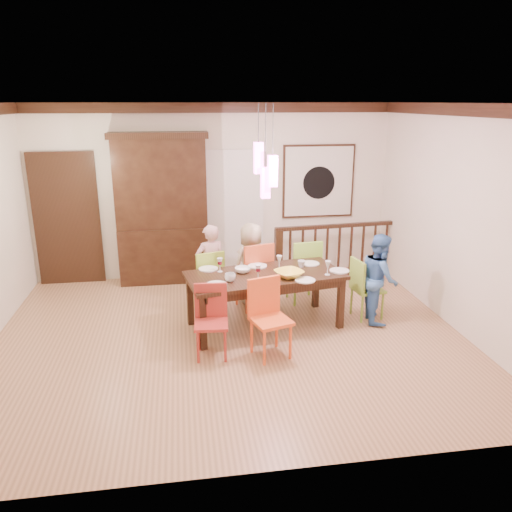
{
  "coord_description": "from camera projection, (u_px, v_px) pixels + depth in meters",
  "views": [
    {
      "loc": [
        -0.56,
        -5.84,
        2.93
      ],
      "look_at": [
        0.4,
        0.41,
        0.95
      ],
      "focal_mm": 35.0,
      "sensor_mm": 36.0,
      "label": 1
    }
  ],
  "objects": [
    {
      "name": "painting",
      "position": [
        318.0,
        181.0,
        8.57
      ],
      "size": [
        1.25,
        0.06,
        1.25
      ],
      "color": "black",
      "rests_on": "wall_back"
    },
    {
      "name": "cup_right",
      "position": [
        301.0,
        264.0,
        6.8
      ],
      "size": [
        0.11,
        0.11,
        0.1
      ],
      "primitive_type": "imported",
      "rotation": [
        0.0,
        0.0,
        -0.03
      ],
      "color": "silver",
      "rests_on": "dining_table"
    },
    {
      "name": "chair_far_left",
      "position": [
        206.0,
        275.0,
        7.16
      ],
      "size": [
        0.52,
        0.52,
        0.92
      ],
      "rotation": [
        0.0,
        0.0,
        3.44
      ],
      "color": "#94C037",
      "rests_on": "floor"
    },
    {
      "name": "plate_near_mid",
      "position": [
        305.0,
        280.0,
        6.3
      ],
      "size": [
        0.26,
        0.26,
        0.01
      ],
      "primitive_type": "cylinder",
      "color": "white",
      "rests_on": "dining_table"
    },
    {
      "name": "wine_glass_b",
      "position": [
        279.0,
        262.0,
        6.71
      ],
      "size": [
        0.08,
        0.08,
        0.19
      ],
      "primitive_type": null,
      "color": "silver",
      "rests_on": "dining_table"
    },
    {
      "name": "wine_glass_a",
      "position": [
        220.0,
        265.0,
        6.61
      ],
      "size": [
        0.08,
        0.08,
        0.19
      ],
      "primitive_type": null,
      "color": "#590C19",
      "rests_on": "dining_table"
    },
    {
      "name": "wine_glass_c",
      "position": [
        258.0,
        272.0,
        6.33
      ],
      "size": [
        0.08,
        0.08,
        0.19
      ],
      "primitive_type": null,
      "color": "#590C19",
      "rests_on": "dining_table"
    },
    {
      "name": "plate_far_left",
      "position": [
        208.0,
        269.0,
        6.72
      ],
      "size": [
        0.26,
        0.26,
        0.01
      ],
      "primitive_type": "cylinder",
      "color": "white",
      "rests_on": "dining_table"
    },
    {
      "name": "wall_back",
      "position": [
        214.0,
        192.0,
        8.39
      ],
      "size": [
        6.0,
        0.0,
        6.0
      ],
      "primitive_type": "plane",
      "rotation": [
        1.57,
        0.0,
        0.0
      ],
      "color": "beige",
      "rests_on": "floor"
    },
    {
      "name": "person_far_left",
      "position": [
        211.0,
        266.0,
        7.25
      ],
      "size": [
        0.52,
        0.42,
        1.25
      ],
      "primitive_type": "imported",
      "rotation": [
        0.0,
        0.0,
        3.44
      ],
      "color": "beige",
      "rests_on": "floor"
    },
    {
      "name": "plate_far_mid",
      "position": [
        258.0,
        266.0,
        6.85
      ],
      "size": [
        0.26,
        0.26,
        0.01
      ],
      "primitive_type": "cylinder",
      "color": "white",
      "rests_on": "dining_table"
    },
    {
      "name": "cup_left",
      "position": [
        230.0,
        278.0,
        6.26
      ],
      "size": [
        0.17,
        0.17,
        0.11
      ],
      "primitive_type": "imported",
      "rotation": [
        0.0,
        0.0,
        0.32
      ],
      "color": "silver",
      "rests_on": "dining_table"
    },
    {
      "name": "plate_far_right",
      "position": [
        310.0,
        264.0,
        6.94
      ],
      "size": [
        0.26,
        0.26,
        0.01
      ],
      "primitive_type": "cylinder",
      "color": "white",
      "rests_on": "dining_table"
    },
    {
      "name": "wine_glass_d",
      "position": [
        328.0,
        268.0,
        6.49
      ],
      "size": [
        0.08,
        0.08,
        0.19
      ],
      "primitive_type": null,
      "color": "silver",
      "rests_on": "dining_table"
    },
    {
      "name": "chair_far_right",
      "position": [
        303.0,
        266.0,
        7.48
      ],
      "size": [
        0.49,
        0.49,
        0.98
      ],
      "rotation": [
        0.0,
        0.0,
        3.25
      ],
      "color": "#8BCB3F",
      "rests_on": "floor"
    },
    {
      "name": "pendant_cluster",
      "position": [
        265.0,
        170.0,
        6.16
      ],
      "size": [
        0.27,
        0.21,
        1.14
      ],
      "color": "#FF4CC4",
      "rests_on": "ceiling"
    },
    {
      "name": "serving_bowl",
      "position": [
        289.0,
        274.0,
        6.43
      ],
      "size": [
        0.46,
        0.46,
        0.09
      ],
      "primitive_type": "imported",
      "rotation": [
        0.0,
        0.0,
        0.4
      ],
      "color": "yellow",
      "rests_on": "dining_table"
    },
    {
      "name": "chair_far_mid",
      "position": [
        253.0,
        270.0,
        7.24
      ],
      "size": [
        0.57,
        0.57,
        1.01
      ],
      "rotation": [
        0.0,
        0.0,
        3.42
      ],
      "color": "#D15229",
      "rests_on": "floor"
    },
    {
      "name": "dining_table",
      "position": [
        265.0,
        280.0,
        6.59
      ],
      "size": [
        2.16,
        1.27,
        0.75
      ],
      "rotation": [
        0.0,
        0.0,
        0.18
      ],
      "color": "black",
      "rests_on": "floor"
    },
    {
      "name": "crown_molding",
      "position": [
        227.0,
        111.0,
        5.62
      ],
      "size": [
        6.0,
        5.0,
        0.16
      ],
      "primitive_type": null,
      "color": "black",
      "rests_on": "wall_back"
    },
    {
      "name": "plate_end_right",
      "position": [
        339.0,
        271.0,
        6.65
      ],
      "size": [
        0.26,
        0.26,
        0.01
      ],
      "primitive_type": "cylinder",
      "color": "white",
      "rests_on": "dining_table"
    },
    {
      "name": "floor",
      "position": [
        231.0,
        337.0,
        6.46
      ],
      "size": [
        6.0,
        6.0,
        0.0
      ],
      "primitive_type": "plane",
      "color": "#996D4A",
      "rests_on": "ground"
    },
    {
      "name": "ceiling",
      "position": [
        227.0,
        103.0,
        5.6
      ],
      "size": [
        6.0,
        6.0,
        0.0
      ],
      "primitive_type": "plane",
      "rotation": [
        3.14,
        0.0,
        0.0
      ],
      "color": "white",
      "rests_on": "wall_back"
    },
    {
      "name": "person_end_right",
      "position": [
        379.0,
        278.0,
        6.79
      ],
      "size": [
        0.55,
        0.66,
        1.23
      ],
      "primitive_type": "imported",
      "rotation": [
        0.0,
        0.0,
        1.42
      ],
      "color": "#4377BD",
      "rests_on": "floor"
    },
    {
      "name": "wall_right",
      "position": [
        459.0,
        220.0,
        6.47
      ],
      "size": [
        0.0,
        5.0,
        5.0
      ],
      "primitive_type": "plane",
      "rotation": [
        1.57,
        0.0,
        -1.57
      ],
      "color": "beige",
      "rests_on": "floor"
    },
    {
      "name": "plate_near_left",
      "position": [
        217.0,
        284.0,
        6.16
      ],
      "size": [
        0.26,
        0.26,
        0.01
      ],
      "primitive_type": "cylinder",
      "color": "white",
      "rests_on": "dining_table"
    },
    {
      "name": "balustrade",
      "position": [
        339.0,
        250.0,
        8.45
      ],
      "size": [
        2.27,
        0.27,
        0.96
      ],
      "rotation": [
        0.0,
        0.0,
        0.09
      ],
      "color": "black",
      "rests_on": "floor"
    },
    {
      "name": "chair_end_right",
      "position": [
        368.0,
        284.0,
        6.92
      ],
      "size": [
        0.44,
        0.44,
        0.86
      ],
      "rotation": [
        0.0,
        0.0,
        1.72
      ],
      "color": "#86B339",
      "rests_on": "floor"
    },
    {
      "name": "chair_near_left",
      "position": [
        211.0,
        318.0,
        5.84
      ],
      "size": [
        0.42,
        0.42,
        0.86
      ],
      "rotation": [
        0.0,
        0.0,
        -0.07
      ],
      "color": "maroon",
      "rests_on": "floor"
    },
    {
      "name": "panel_door",
      "position": [
        67.0,
        221.0,
        8.12
      ],
      "size": [
        1.04,
        0.07,
        2.24
      ],
      "primitive_type": "cube",
      "color": "black",
      "rests_on": "wall_back"
    },
    {
      "name": "chair_near_mid",
      "position": [
        271.0,
        314.0,
        5.83
      ],
      "size": [
        0.53,
        0.53,
        0.93
      ],
      "rotation": [
        0.0,
        0.0,
        0.3
      ],
      "color": "#F25924",
      "rests_on": "floor"
    },
    {
      "name": "napkin",
      "position": [
        272.0,
        284.0,
        6.19
      ],
      "size": [
        0.18,
        0.14,
        0.01
      ],
      "primitive_type": "cube",
      "color": "#D83359",
      "rests_on": "dining_table"
    },
    {
      "name": "white_doorway",
      "position": [
        235.0,
        215.0,
        8.53
      ],
      "size": [
        0.97,
        0.05,
        2.22
      ],
      "primitive_type": "cube",
      "color": "silver",
      "rests_on": "wall_back"
    },
    {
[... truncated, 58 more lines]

